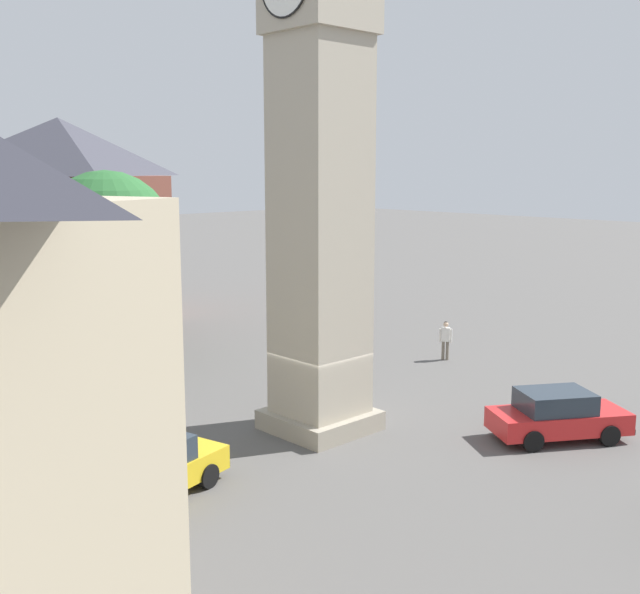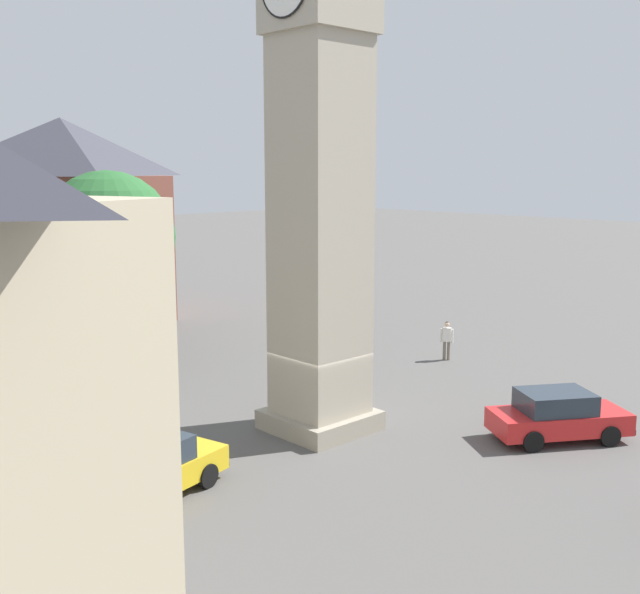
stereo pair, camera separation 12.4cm
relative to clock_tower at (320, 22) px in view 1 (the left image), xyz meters
The scene contains 8 objects.
ground_plane 12.38m from the clock_tower, 96.63° to the right, with size 200.00×200.00×0.00m, color #565451.
clock_tower is the anchor object (origin of this frame).
car_blue_kerb 13.72m from the clock_tower, 39.26° to the left, with size 3.64×4.39×1.53m.
car_red_corner 13.38m from the clock_tower, 83.37° to the right, with size 2.61×4.41×1.53m.
pedestrian 15.35m from the clock_tower, 104.86° to the left, with size 0.48×0.38×1.69m.
tree 13.80m from the clock_tower, behind, with size 5.46×5.46×8.13m.
building_shop_left 22.77m from the clock_tower, behind, with size 7.76×10.35×10.78m.
road_sign 13.67m from the clock_tower, 122.85° to the right, with size 0.60×0.07×2.80m.
Camera 1 is at (16.65, -15.78, 8.18)m, focal length 42.33 mm.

